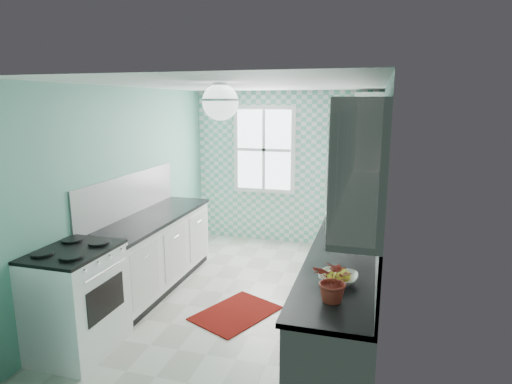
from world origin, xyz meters
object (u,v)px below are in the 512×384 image
(stove, at_px, (76,299))
(sink, at_px, (353,217))
(potted_plant, at_px, (335,280))
(ceiling_light, at_px, (220,102))
(fruit_bowl, at_px, (338,278))
(fridge, at_px, (351,203))
(microwave, at_px, (354,140))

(stove, height_order, sink, sink)
(potted_plant, bearing_deg, ceiling_light, 140.31)
(sink, distance_m, fruit_bowl, 2.05)
(fridge, relative_size, microwave, 3.11)
(potted_plant, bearing_deg, sink, 89.91)
(ceiling_light, bearing_deg, microwave, 67.03)
(ceiling_light, xyz_separation_m, fruit_bowl, (1.20, -0.66, -1.35))
(stove, distance_m, potted_plant, 2.48)
(fruit_bowl, xyz_separation_m, microwave, (-0.09, 3.28, 0.80))
(ceiling_light, bearing_deg, fruit_bowl, -28.94)
(ceiling_light, xyz_separation_m, potted_plant, (1.20, -1.00, -1.22))
(stove, distance_m, sink, 3.22)
(stove, bearing_deg, ceiling_light, 33.22)
(fruit_bowl, height_order, microwave, microwave)
(potted_plant, bearing_deg, microwave, 91.43)
(ceiling_light, distance_m, stove, 2.29)
(ceiling_light, height_order, fruit_bowl, ceiling_light)
(stove, bearing_deg, potted_plant, -4.39)
(fridge, height_order, fruit_bowl, fridge)
(ceiling_light, bearing_deg, sink, 48.95)
(ceiling_light, height_order, sink, ceiling_light)
(fruit_bowl, height_order, potted_plant, potted_plant)
(microwave, bearing_deg, fridge, 53.00)
(fridge, distance_m, fruit_bowl, 3.29)
(fruit_bowl, bearing_deg, microwave, 91.57)
(fridge, relative_size, sink, 2.93)
(ceiling_light, relative_size, potted_plant, 1.09)
(sink, xyz_separation_m, potted_plant, (-0.00, -2.38, 0.17))
(ceiling_light, distance_m, potted_plant, 1.98)
(fridge, distance_m, microwave, 0.96)
(fridge, distance_m, potted_plant, 3.63)
(sink, distance_m, microwave, 1.50)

